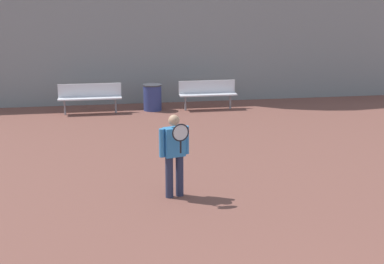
{
  "coord_description": "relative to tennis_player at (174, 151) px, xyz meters",
  "views": [
    {
      "loc": [
        -2.27,
        -3.07,
        3.55
      ],
      "look_at": [
        -0.53,
        7.11,
        0.87
      ],
      "focal_mm": 50.0,
      "sensor_mm": 36.0,
      "label": 1
    }
  ],
  "objects": [
    {
      "name": "trash_bin",
      "position": [
        0.33,
        7.43,
        -0.44
      ],
      "size": [
        0.59,
        0.59,
        0.82
      ],
      "color": "navy",
      "rests_on": "ground_plane"
    },
    {
      "name": "bench_courtside_near",
      "position": [
        -1.58,
        7.32,
        -0.28
      ],
      "size": [
        1.9,
        0.4,
        0.9
      ],
      "color": "silver",
      "rests_on": "ground_plane"
    },
    {
      "name": "bench_adjacent_court",
      "position": [
        2.07,
        7.32,
        -0.28
      ],
      "size": [
        1.8,
        0.4,
        0.9
      ],
      "color": "silver",
      "rests_on": "ground_plane"
    },
    {
      "name": "tennis_player",
      "position": [
        0.0,
        0.0,
        0.0
      ],
      "size": [
        0.55,
        0.47,
        1.51
      ],
      "rotation": [
        0.0,
        0.0,
        0.27
      ],
      "color": "#282D47",
      "rests_on": "ground_plane"
    },
    {
      "name": "back_fence",
      "position": [
        1.05,
        8.63,
        0.91
      ],
      "size": [
        32.62,
        0.06,
        3.52
      ],
      "color": "gray",
      "rests_on": "ground_plane"
    }
  ]
}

